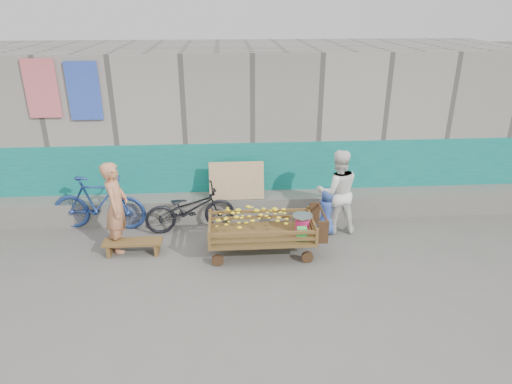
{
  "coord_description": "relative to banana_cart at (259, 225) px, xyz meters",
  "views": [
    {
      "loc": [
        0.12,
        -5.53,
        3.86
      ],
      "look_at": [
        0.58,
        1.2,
        1.0
      ],
      "focal_mm": 32.0,
      "sensor_mm": 36.0,
      "label": 1
    }
  ],
  "objects": [
    {
      "name": "vendor_man",
      "position": [
        -2.29,
        0.34,
        0.23
      ],
      "size": [
        0.38,
        0.56,
        1.53
      ],
      "primitive_type": "imported",
      "rotation": [
        0.0,
        0.0,
        1.55
      ],
      "color": "tan",
      "rests_on": "ground"
    },
    {
      "name": "bicycle_dark",
      "position": [
        -1.17,
        0.94,
        -0.12
      ],
      "size": [
        1.67,
        0.86,
        0.84
      ],
      "primitive_type": "imported",
      "rotation": [
        0.0,
        0.0,
        1.77
      ],
      "color": "black",
      "rests_on": "ground"
    },
    {
      "name": "bicycle_blue",
      "position": [
        -2.79,
        1.1,
        -0.03
      ],
      "size": [
        1.72,
        0.66,
        1.01
      ],
      "primitive_type": "imported",
      "rotation": [
        0.0,
        0.0,
        1.46
      ],
      "color": "navy",
      "rests_on": "ground"
    },
    {
      "name": "building_wall",
      "position": [
        -0.62,
        3.1,
        0.93
      ],
      "size": [
        12.0,
        3.5,
        3.0
      ],
      "color": "gray",
      "rests_on": "ground"
    },
    {
      "name": "child",
      "position": [
        1.23,
        0.65,
        -0.11
      ],
      "size": [
        0.45,
        0.32,
        0.86
      ],
      "primitive_type": "imported",
      "rotation": [
        0.0,
        0.0,
        3.02
      ],
      "color": "#334FA2",
      "rests_on": "ground"
    },
    {
      "name": "ground",
      "position": [
        -0.62,
        -0.95,
        -0.54
      ],
      "size": [
        80.0,
        80.0,
        0.0
      ],
      "primitive_type": "plane",
      "color": "#5B5953",
      "rests_on": "ground"
    },
    {
      "name": "woman",
      "position": [
        1.42,
        0.73,
        0.23
      ],
      "size": [
        0.76,
        0.6,
        1.52
      ],
      "primitive_type": "imported",
      "rotation": [
        0.0,
        0.0,
        3.17
      ],
      "color": "white",
      "rests_on": "ground"
    },
    {
      "name": "banana_cart",
      "position": [
        0.0,
        0.0,
        0.0
      ],
      "size": [
        1.86,
        0.85,
        0.79
      ],
      "color": "brown",
      "rests_on": "ground"
    },
    {
      "name": "bench",
      "position": [
        -2.06,
        0.15,
        -0.36
      ],
      "size": [
        0.95,
        0.29,
        0.24
      ],
      "color": "brown",
      "rests_on": "ground"
    }
  ]
}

